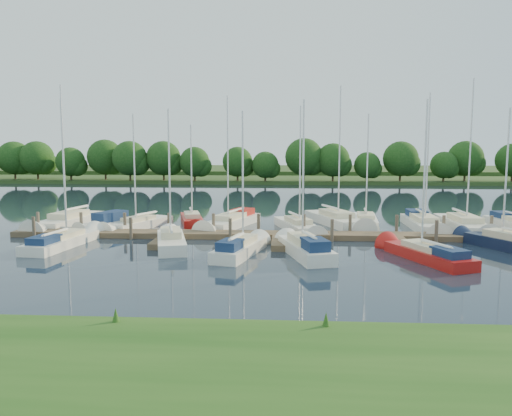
# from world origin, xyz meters

# --- Properties ---
(ground) EXTENTS (260.00, 260.00, 0.00)m
(ground) POSITION_xyz_m (0.00, 0.00, 0.00)
(ground) COLOR #192333
(ground) RESTS_ON ground
(near_bank) EXTENTS (90.00, 10.00, 0.50)m
(near_bank) POSITION_xyz_m (0.00, -16.00, 0.25)
(near_bank) COLOR #1B4714
(near_bank) RESTS_ON ground
(dock) EXTENTS (40.00, 6.00, 0.40)m
(dock) POSITION_xyz_m (0.00, 7.31, 0.20)
(dock) COLOR brown
(dock) RESTS_ON ground
(mooring_pilings) EXTENTS (38.24, 2.84, 2.00)m
(mooring_pilings) POSITION_xyz_m (0.00, 8.43, 0.60)
(mooring_pilings) COLOR #473D33
(mooring_pilings) RESTS_ON ground
(far_shore) EXTENTS (180.00, 30.00, 0.60)m
(far_shore) POSITION_xyz_m (0.00, 75.00, 0.30)
(far_shore) COLOR #233B17
(far_shore) RESTS_ON ground
(distant_hill) EXTENTS (220.00, 40.00, 1.40)m
(distant_hill) POSITION_xyz_m (0.00, 100.00, 0.70)
(distant_hill) COLOR #365224
(distant_hill) RESTS_ON ground
(treeline) EXTENTS (146.67, 9.31, 7.95)m
(treeline) POSITION_xyz_m (4.10, 61.94, 3.97)
(treeline) COLOR #38281C
(treeline) RESTS_ON ground
(sailboat_n_0) EXTENTS (3.47, 9.59, 12.13)m
(sailboat_n_0) POSITION_xyz_m (-17.86, 12.20, 0.28)
(sailboat_n_0) COLOR white
(sailboat_n_0) RESTS_ON ground
(motorboat) EXTENTS (3.72, 5.97, 1.76)m
(motorboat) POSITION_xyz_m (-14.07, 11.17, 0.36)
(motorboat) COLOR white
(motorboat) RESTS_ON ground
(sailboat_n_2) EXTENTS (4.25, 7.44, 9.60)m
(sailboat_n_2) POSITION_xyz_m (-11.82, 11.75, 0.27)
(sailboat_n_2) COLOR white
(sailboat_n_2) RESTS_ON ground
(sailboat_n_3) EXTENTS (3.06, 6.90, 8.88)m
(sailboat_n_3) POSITION_xyz_m (-7.72, 13.92, 0.28)
(sailboat_n_3) COLOR #A3120F
(sailboat_n_3) RESTS_ON ground
(sailboat_n_4) EXTENTS (4.44, 8.76, 11.16)m
(sailboat_n_4) POSITION_xyz_m (-4.27, 12.90, 0.33)
(sailboat_n_4) COLOR white
(sailboat_n_4) RESTS_ON ground
(sailboat_n_5) EXTENTS (3.76, 8.00, 10.18)m
(sailboat_n_5) POSITION_xyz_m (1.35, 11.10, 0.27)
(sailboat_n_5) COLOR white
(sailboat_n_5) RESTS_ON ground
(sailboat_n_6) EXTENTS (4.87, 9.48, 12.13)m
(sailboat_n_6) POSITION_xyz_m (4.70, 14.43, 0.28)
(sailboat_n_6) COLOR white
(sailboat_n_6) RESTS_ON ground
(sailboat_n_7) EXTENTS (2.52, 7.72, 9.72)m
(sailboat_n_7) POSITION_xyz_m (7.18, 14.55, 0.27)
(sailboat_n_7) COLOR white
(sailboat_n_7) RESTS_ON ground
(sailboat_n_8) EXTENTS (2.25, 8.86, 11.28)m
(sailboat_n_8) POSITION_xyz_m (11.57, 12.82, 0.33)
(sailboat_n_8) COLOR white
(sailboat_n_8) RESTS_ON ground
(sailboat_n_9) EXTENTS (2.33, 9.68, 12.34)m
(sailboat_n_9) POSITION_xyz_m (14.71, 12.27, 0.28)
(sailboat_n_9) COLOR white
(sailboat_n_9) RESTS_ON ground
(sailboat_s_0) EXTENTS (2.70, 8.08, 10.10)m
(sailboat_s_0) POSITION_xyz_m (-14.58, 4.08, 0.31)
(sailboat_s_0) COLOR white
(sailboat_s_0) RESTS_ON ground
(sailboat_s_1) EXTENTS (3.26, 7.36, 9.57)m
(sailboat_s_1) POSITION_xyz_m (-7.30, 4.19, 0.29)
(sailboat_s_1) COLOR white
(sailboat_s_1) RESTS_ON ground
(sailboat_s_2) EXTENTS (3.12, 7.15, 9.21)m
(sailboat_s_2) POSITION_xyz_m (-2.43, 2.10, 0.33)
(sailboat_s_2) COLOR white
(sailboat_s_2) RESTS_ON ground
(sailboat_s_3) EXTENTS (3.44, 7.65, 9.95)m
(sailboat_s_3) POSITION_xyz_m (1.51, 2.11, 0.35)
(sailboat_s_3) COLOR white
(sailboat_s_3) RESTS_ON ground
(sailboat_s_4) EXTENTS (4.08, 7.57, 9.72)m
(sailboat_s_4) POSITION_xyz_m (8.60, 1.30, 0.31)
(sailboat_s_4) COLOR #A3120F
(sailboat_s_4) RESTS_ON ground
(sailboat_s_5) EXTENTS (4.34, 7.13, 9.57)m
(sailboat_s_5) POSITION_xyz_m (14.77, 4.67, 0.34)
(sailboat_s_5) COLOR #0F1933
(sailboat_s_5) RESTS_ON ground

